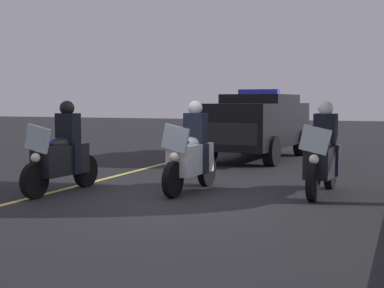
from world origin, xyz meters
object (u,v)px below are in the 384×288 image
police_motorcycle_lead_left (62,155)px  police_motorcycle_trailing (323,157)px  police_motorcycle_lead_right (191,155)px  police_suv (258,123)px

police_motorcycle_lead_left → police_motorcycle_trailing: same height
police_motorcycle_lead_right → police_suv: (-6.15, -0.33, 0.37)m
police_motorcycle_lead_left → police_motorcycle_trailing: 4.83m
police_motorcycle_lead_right → police_motorcycle_trailing: bearing=103.0°
police_motorcycle_lead_left → police_motorcycle_trailing: size_ratio=1.00×
police_motorcycle_trailing → police_suv: size_ratio=0.43×
police_motorcycle_lead_left → police_suv: (-7.14, 1.89, 0.37)m
police_motorcycle_trailing → police_motorcycle_lead_right: bearing=-77.0°
police_motorcycle_lead_left → police_motorcycle_trailing: bearing=108.6°
police_motorcycle_lead_right → police_suv: bearing=-177.0°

